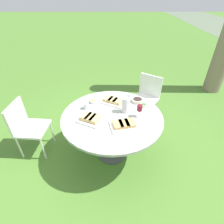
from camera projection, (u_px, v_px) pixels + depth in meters
ground_plane at (112, 153)px, 2.87m from camera, size 40.00×40.00×0.00m
dining_table at (112, 121)px, 2.47m from camera, size 1.41×1.41×0.77m
chair_near_left at (147, 95)px, 3.36m from camera, size 0.59×0.60×0.89m
chair_near_right at (27, 125)px, 2.64m from camera, size 0.47×0.45×0.89m
water_pitcher at (125, 105)px, 2.43m from camera, size 0.11×0.10×0.22m
wine_glass at (140, 108)px, 2.32m from camera, size 0.07×0.07×0.18m
platter_bread_main at (90, 118)px, 2.31m from camera, size 0.36×0.39×0.07m
platter_charcuterie at (124, 125)px, 2.21m from camera, size 0.31×0.39×0.06m
platter_sandwich_side at (113, 101)px, 2.67m from camera, size 0.35×0.41×0.07m
bowl_fries at (93, 101)px, 2.68m from camera, size 0.10×0.10×0.04m
bowl_salad at (144, 105)px, 2.59m from camera, size 0.09×0.09×0.04m
bowl_olives at (137, 100)px, 2.69m from camera, size 0.17×0.17×0.05m
cup_water_near at (128, 96)px, 2.76m from camera, size 0.07×0.07×0.08m
cup_water_far at (86, 106)px, 2.53m from camera, size 0.08×0.08×0.09m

